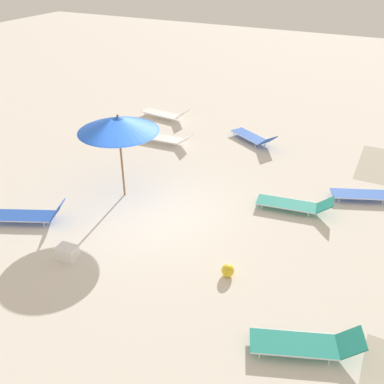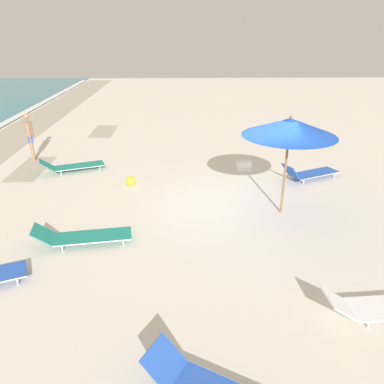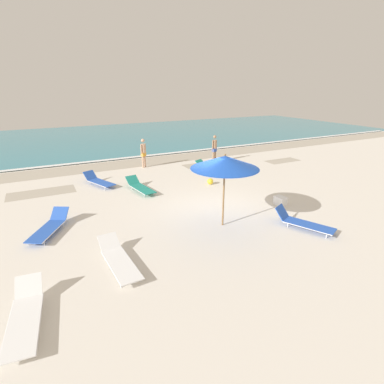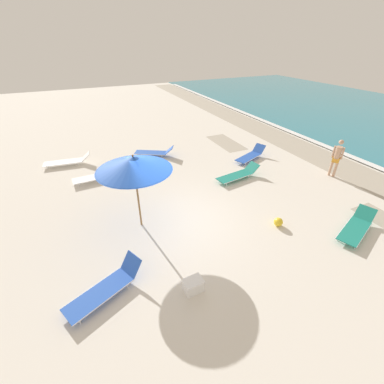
% 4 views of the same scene
% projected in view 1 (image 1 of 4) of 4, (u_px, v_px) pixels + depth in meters
% --- Properties ---
extents(ground_plane, '(60.00, 60.00, 0.16)m').
position_uv_depth(ground_plane, '(150.00, 211.00, 12.68)').
color(ground_plane, silver).
extents(beach_umbrella, '(2.36, 2.36, 2.63)m').
position_uv_depth(beach_umbrella, '(118.00, 124.00, 12.14)').
color(beach_umbrella, olive).
rests_on(beach_umbrella, ground_plane).
extents(sun_lounger_under_umbrella, '(0.91, 2.23, 0.52)m').
position_uv_depth(sun_lounger_under_umbrella, '(294.00, 204.00, 12.47)').
color(sun_lounger_under_umbrella, '#1E8475').
rests_on(sun_lounger_under_umbrella, ground_plane).
extents(sun_lounger_beside_umbrella, '(1.31, 2.18, 0.52)m').
position_uv_depth(sun_lounger_beside_umbrella, '(306.00, 343.00, 8.17)').
color(sun_lounger_beside_umbrella, '#1E8475').
rests_on(sun_lounger_beside_umbrella, ground_plane).
extents(sun_lounger_near_water_left, '(1.57, 2.13, 0.55)m').
position_uv_depth(sun_lounger_near_water_left, '(253.00, 137.00, 16.69)').
color(sun_lounger_near_water_left, blue).
rests_on(sun_lounger_near_water_left, ground_plane).
extents(sun_lounger_near_water_right, '(1.33, 2.13, 0.57)m').
position_uv_depth(sun_lounger_near_water_right, '(367.00, 193.00, 12.98)').
color(sun_lounger_near_water_right, blue).
rests_on(sun_lounger_near_water_right, ground_plane).
extents(sun_lounger_mid_beach_solo, '(1.38, 2.10, 0.62)m').
position_uv_depth(sun_lounger_mid_beach_solo, '(31.00, 215.00, 11.97)').
color(sun_lounger_mid_beach_solo, blue).
rests_on(sun_lounger_mid_beach_solo, ground_plane).
extents(sun_lounger_mid_beach_pair_a, '(0.84, 2.31, 0.53)m').
position_uv_depth(sun_lounger_mid_beach_pair_a, '(165.00, 114.00, 18.91)').
color(sun_lounger_mid_beach_pair_a, white).
rests_on(sun_lounger_mid_beach_pair_a, ground_plane).
extents(sun_lounger_mid_beach_pair_b, '(0.74, 2.37, 0.49)m').
position_uv_depth(sun_lounger_mid_beach_pair_b, '(164.00, 138.00, 16.65)').
color(sun_lounger_mid_beach_pair_b, white).
rests_on(sun_lounger_mid_beach_pair_b, ground_plane).
extents(beach_ball, '(0.31, 0.31, 0.31)m').
position_uv_depth(beach_ball, '(228.00, 270.00, 10.05)').
color(beach_ball, yellow).
rests_on(beach_ball, ground_plane).
extents(cooler_box, '(0.39, 0.52, 0.37)m').
position_uv_depth(cooler_box, '(68.00, 253.00, 10.56)').
color(cooler_box, white).
rests_on(cooler_box, ground_plane).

